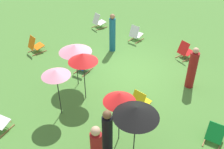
% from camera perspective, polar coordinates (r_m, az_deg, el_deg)
% --- Properties ---
extents(ground_plane, '(40.00, 40.00, 0.00)m').
position_cam_1_polar(ground_plane, '(11.17, 3.95, 0.59)').
color(ground_plane, '#477A33').
extents(deckchair_3, '(0.65, 0.85, 0.83)m').
position_cam_1_polar(deckchair_3, '(14.89, -2.94, 11.43)').
color(deckchair_3, olive).
rests_on(deckchair_3, ground).
extents(deckchair_4, '(0.59, 0.82, 0.83)m').
position_cam_1_polar(deckchair_4, '(11.01, -6.52, 2.19)').
color(deckchair_4, olive).
rests_on(deckchair_4, ground).
extents(deckchair_7, '(0.49, 0.77, 0.83)m').
position_cam_1_polar(deckchair_7, '(13.50, 5.17, 8.77)').
color(deckchair_7, olive).
rests_on(deckchair_7, ground).
extents(deckchair_8, '(0.66, 0.86, 0.83)m').
position_cam_1_polar(deckchair_8, '(12.37, 15.58, 4.96)').
color(deckchair_8, olive).
rests_on(deckchair_8, ground).
extents(deckchair_9, '(0.58, 0.82, 0.83)m').
position_cam_1_polar(deckchair_9, '(12.90, -16.35, 6.13)').
color(deckchair_9, olive).
rests_on(deckchair_9, ground).
extents(deckchair_10, '(0.58, 0.82, 0.83)m').
position_cam_1_polar(deckchair_10, '(8.55, 21.49, -11.93)').
color(deckchair_10, olive).
rests_on(deckchair_10, ground).
extents(deckchair_11, '(0.50, 0.78, 0.83)m').
position_cam_1_polar(deckchair_11, '(9.07, 6.18, -5.99)').
color(deckchair_11, olive).
rests_on(deckchair_11, ground).
extents(umbrella_0, '(1.03, 1.03, 1.89)m').
position_cam_1_polar(umbrella_0, '(8.83, -6.34, 3.67)').
color(umbrella_0, black).
rests_on(umbrella_0, ground).
extents(umbrella_1, '(0.93, 0.93, 1.79)m').
position_cam_1_polar(umbrella_1, '(7.23, 1.65, -4.99)').
color(umbrella_1, black).
rests_on(umbrella_1, ground).
extents(umbrella_2, '(1.20, 1.20, 1.92)m').
position_cam_1_polar(umbrella_2, '(6.63, 5.27, -8.11)').
color(umbrella_2, black).
rests_on(umbrella_2, ground).
extents(umbrella_3, '(1.22, 1.22, 1.76)m').
position_cam_1_polar(umbrella_3, '(9.66, -8.02, 5.63)').
color(umbrella_3, black).
rests_on(umbrella_3, ground).
extents(umbrella_4, '(0.92, 0.92, 1.79)m').
position_cam_1_polar(umbrella_4, '(8.28, -12.11, 0.31)').
color(umbrella_4, black).
rests_on(umbrella_4, ground).
extents(person_0, '(0.33, 0.33, 1.73)m').
position_cam_1_polar(person_0, '(7.32, -1.03, -13.18)').
color(person_0, black).
rests_on(person_0, ground).
extents(person_1, '(0.43, 0.43, 1.71)m').
position_cam_1_polar(person_1, '(10.33, 17.01, 1.15)').
color(person_1, maroon).
rests_on(person_1, ground).
extents(person_2, '(0.34, 0.34, 1.84)m').
position_cam_1_polar(person_2, '(12.30, 0.09, 8.90)').
color(person_2, '#195972').
rests_on(person_2, ground).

